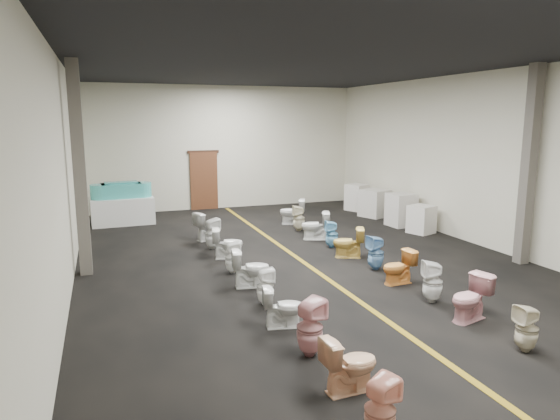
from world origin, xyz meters
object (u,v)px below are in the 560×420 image
Objects in this scene: toilet_right_3 at (470,298)px; display_table at (123,211)px; toilet_left_4 at (283,307)px; toilet_right_4 at (433,282)px; appliance_crate_a at (421,219)px; toilet_left_8 at (228,243)px; appliance_crate_b at (401,210)px; toilet_left_5 at (265,287)px; bathtub at (121,191)px; toilet_left_10 at (208,226)px; appliance_crate_c at (374,203)px; toilet_left_7 at (232,257)px; toilet_left_3 at (310,328)px; toilet_right_9 at (315,226)px; toilet_left_2 at (350,364)px; toilet_right_2 at (527,328)px; toilet_right_8 at (332,234)px; toilet_right_7 at (348,243)px; toilet_right_6 at (376,253)px; toilet_right_5 at (399,267)px; toilet_right_11 at (292,212)px; toilet_left_9 at (212,234)px; appliance_crate_d at (357,197)px; toilet_right_10 at (299,218)px; toilet_left_6 at (251,268)px; toilet_left_1 at (380,410)px.

display_table is at bearing -168.16° from toilet_right_3.
toilet_left_4 is 2.93m from toilet_right_4.
toilet_left_8 is (-5.98, -0.72, -0.04)m from appliance_crate_a.
toilet_left_5 is at bearing -140.63° from appliance_crate_b.
bathtub reaches higher than toilet_left_10.
appliance_crate_c reaches higher than toilet_left_8.
appliance_crate_b is 6.84m from toilet_left_7.
toilet_left_3 is 1.07× the size of toilet_right_9.
toilet_right_9 is (2.76, 7.34, 0.03)m from toilet_left_2.
toilet_right_3 is at bearing -176.92° from toilet_right_2.
toilet_right_4 is 1.09× the size of toilet_right_8.
toilet_right_7 is (-0.12, 5.29, 0.02)m from toilet_right_2.
appliance_crate_c is 6.25m from toilet_right_6.
toilet_right_5 is 0.99m from toilet_right_6.
toilet_right_5 is at bearing 23.22° from toilet_right_11.
toilet_right_7 is (2.92, -1.91, -0.03)m from toilet_left_9.
appliance_crate_c is 1.17× the size of toilet_left_10.
display_table is 9.23m from appliance_crate_a.
toilet_left_4 is 0.95× the size of toilet_left_7.
appliance_crate_a reaches higher than toilet_right_7.
toilet_left_10 reaches higher than toilet_left_5.
bathtub reaches higher than toilet_right_6.
toilet_left_3 is at bearing -166.76° from toilet_left_8.
toilet_left_2 is at bearing -118.69° from appliance_crate_d.
toilet_right_4 is 1.01× the size of toilet_right_10.
appliance_crate_c is at bearing 150.29° from toilet_right_5.
toilet_left_10 is 7.59m from toilet_right_3.
toilet_right_3 is 0.91m from toilet_right_4.
toilet_left_6 is at bearing 9.61° from toilet_left_4.
display_table reaches higher than toilet_left_1.
toilet_right_7 is at bearing -120.12° from appliance_crate_d.
appliance_crate_a is 1.07m from appliance_crate_b.
appliance_crate_d is 9.93m from toilet_left_5.
toilet_right_8 is at bearing -26.40° from toilet_left_2.
toilet_right_10 is at bearing 179.98° from toilet_right_6.
toilet_right_3 is at bearing 11.65° from toilet_right_10.
appliance_crate_a is 6.52m from toilet_right_3.
toilet_left_7 is 5.29m from toilet_right_11.
toilet_right_4 reaches higher than toilet_right_10.
toilet_right_10 is 0.95× the size of toilet_right_11.
appliance_crate_d reaches higher than toilet_left_5.
display_table is 6.33m from toilet_right_9.
toilet_left_7 is (-0.07, 4.10, -0.07)m from toilet_left_3.
toilet_right_4 is 1.00× the size of toilet_right_9.
display_table is 2.57× the size of toilet_right_7.
toilet_left_5 is at bearing -89.98° from toilet_right_4.
toilet_left_7 is 2.17m from toilet_left_9.
toilet_left_8 is at bearing 7.59° from toilet_left_6.
toilet_left_8 is at bearing 3.23° from toilet_left_5.
appliance_crate_a is at bearing 159.55° from toilet_right_2.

